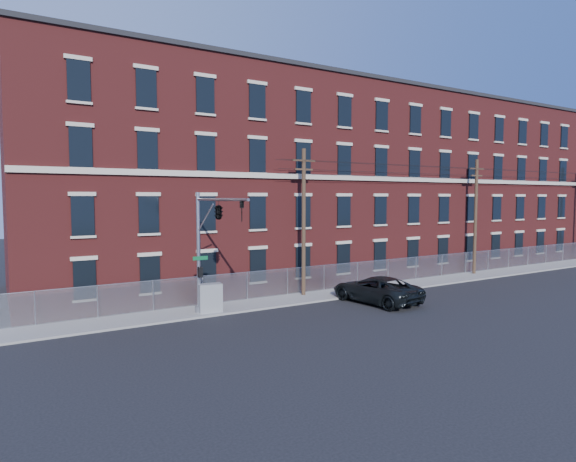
# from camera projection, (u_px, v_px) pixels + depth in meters

# --- Properties ---
(ground) EXTENTS (140.00, 140.00, 0.00)m
(ground) POSITION_uv_depth(u_px,v_px,m) (328.00, 317.00, 27.45)
(ground) COLOR black
(ground) RESTS_ON ground
(sidewalk) EXTENTS (65.00, 3.00, 0.12)m
(sidewalk) POSITION_uv_depth(u_px,v_px,m) (414.00, 283.00, 37.93)
(sidewalk) COLOR gray
(sidewalk) RESTS_ON ground
(mill_building) EXTENTS (55.30, 14.32, 16.30)m
(mill_building) POSITION_uv_depth(u_px,v_px,m) (345.00, 183.00, 44.98)
(mill_building) COLOR maroon
(mill_building) RESTS_ON ground
(chain_link_fence) EXTENTS (59.06, 0.06, 1.85)m
(chain_link_fence) POSITION_uv_depth(u_px,v_px,m) (402.00, 269.00, 38.97)
(chain_link_fence) COLOR #A5A8AD
(chain_link_fence) RESTS_ON ground
(traffic_signal_mast) EXTENTS (0.90, 6.75, 7.00)m
(traffic_signal_mast) POSITION_uv_depth(u_px,v_px,m) (214.00, 224.00, 25.83)
(traffic_signal_mast) COLOR #9EA0A5
(traffic_signal_mast) RESTS_ON ground
(utility_pole_near) EXTENTS (1.80, 0.28, 10.00)m
(utility_pole_near) POSITION_uv_depth(u_px,v_px,m) (304.00, 219.00, 32.89)
(utility_pole_near) COLOR #463323
(utility_pole_near) RESTS_ON ground
(utility_pole_mid) EXTENTS (1.80, 0.28, 10.00)m
(utility_pole_mid) POSITION_uv_depth(u_px,v_px,m) (476.00, 214.00, 42.22)
(utility_pole_mid) COLOR #463323
(utility_pole_mid) RESTS_ON ground
(overhead_wires) EXTENTS (40.00, 0.62, 0.62)m
(overhead_wires) POSITION_uv_depth(u_px,v_px,m) (477.00, 171.00, 41.95)
(overhead_wires) COLOR black
(overhead_wires) RESTS_ON ground
(pickup_truck) EXTENTS (3.54, 6.48, 1.72)m
(pickup_truck) POSITION_uv_depth(u_px,v_px,m) (376.00, 289.00, 31.31)
(pickup_truck) COLOR black
(pickup_truck) RESTS_ON ground
(utility_cabinet) EXTENTS (1.42, 0.84, 1.67)m
(utility_cabinet) POSITION_uv_depth(u_px,v_px,m) (210.00, 298.00, 28.15)
(utility_cabinet) COLOR gray
(utility_cabinet) RESTS_ON sidewalk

